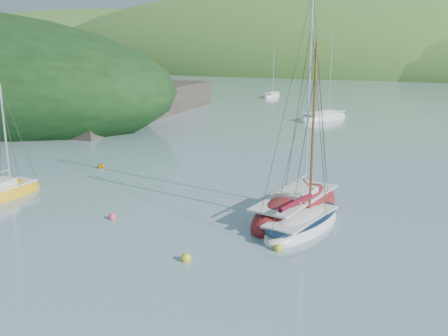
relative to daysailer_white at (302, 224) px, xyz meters
The scene contains 8 objects.
ground 7.69m from the daysailer_white, 128.42° to the right, with size 700.00×700.00×0.00m, color slate.
shoreline_hills 167.03m from the daysailer_white, 94.96° to the left, with size 690.00×135.00×56.00m.
daysailer_white is the anchor object (origin of this frame).
sloop_red 2.24m from the daysailer_white, 117.70° to the left, with size 3.71×8.91×12.85m.
sailboat_yellow 18.30m from the daysailer_white, 168.54° to the right, with size 2.44×5.70×7.46m.
distant_sloop_a 38.34m from the daysailer_white, 105.86° to the left, with size 5.51×8.45×11.38m.
distant_sloop_c 64.77m from the daysailer_white, 114.49° to the left, with size 2.82×6.56×9.10m.
mooring_buoys 5.30m from the daysailer_white, 168.66° to the right, with size 28.15×11.42×0.46m.
Camera 1 is at (12.62, -16.77, 9.07)m, focal length 40.00 mm.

